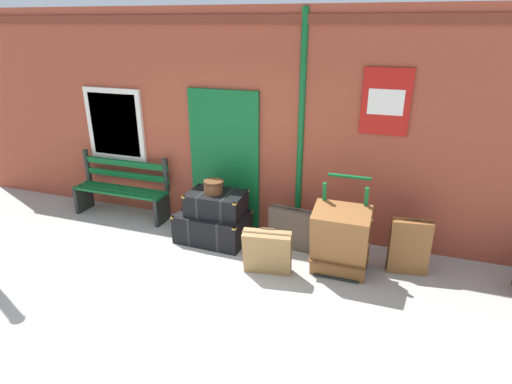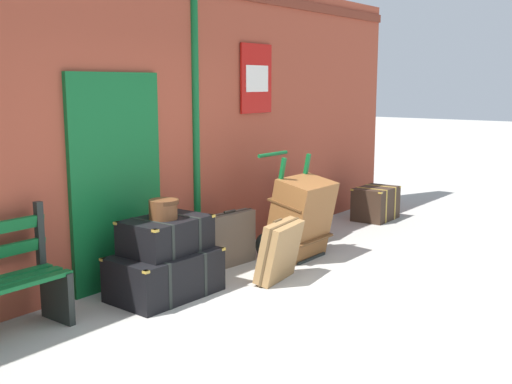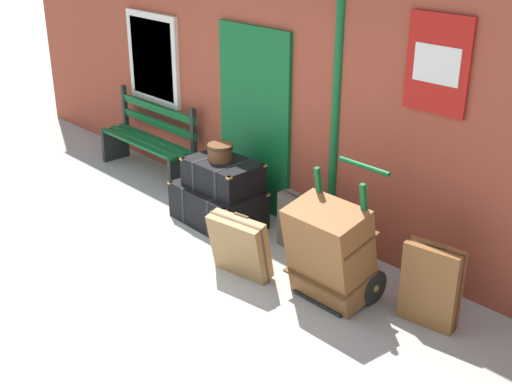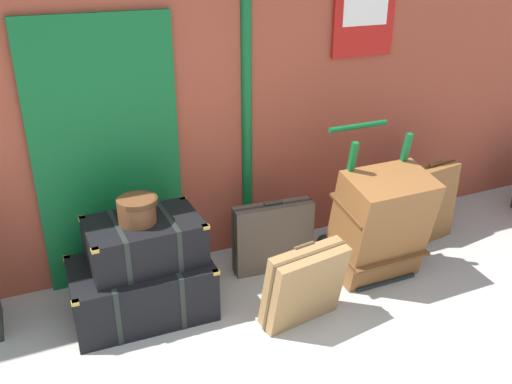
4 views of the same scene
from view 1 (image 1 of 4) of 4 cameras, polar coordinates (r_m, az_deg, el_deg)
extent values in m
plane|color=#A3A099|center=(4.82, -11.91, -16.75)|extent=(60.00, 60.00, 0.00)
cube|color=#9E422D|center=(6.28, -0.90, 9.29)|extent=(10.40, 0.30, 3.20)
cube|color=maroon|center=(5.97, -1.57, 22.37)|extent=(10.40, 0.03, 0.12)
cube|color=#0F5B28|center=(6.39, -4.30, 4.35)|extent=(1.10, 0.05, 2.10)
cube|color=#093718|center=(6.38, -4.34, 4.32)|extent=(0.06, 0.02, 2.10)
cube|color=silver|center=(7.24, -18.54, 8.67)|extent=(1.04, 0.06, 1.16)
cube|color=silver|center=(7.22, -18.62, 8.63)|extent=(0.88, 0.02, 1.00)
cylinder|color=#0F5B28|center=(5.91, 6.10, 8.36)|extent=(0.09, 0.09, 3.14)
cube|color=#B7140F|center=(5.66, 17.19, 11.57)|extent=(0.60, 0.02, 0.84)
cube|color=white|center=(5.64, 17.18, 11.55)|extent=(0.44, 0.01, 0.32)
cube|color=#0F5B28|center=(7.06, -18.61, -0.19)|extent=(1.60, 0.09, 0.04)
cube|color=#0F5B28|center=(7.17, -17.94, 0.20)|extent=(1.60, 0.09, 0.04)
cube|color=#0F5B28|center=(7.27, -17.30, 0.59)|extent=(1.60, 0.09, 0.04)
cube|color=#0F5B28|center=(7.25, -17.20, 2.23)|extent=(1.60, 0.05, 0.10)
cube|color=#0F5B28|center=(7.19, -17.38, 3.73)|extent=(1.60, 0.05, 0.10)
cube|color=black|center=(7.71, -22.30, -0.66)|extent=(0.06, 0.40, 0.45)
cube|color=black|center=(7.69, -21.88, 3.36)|extent=(0.06, 0.06, 0.56)
cube|color=black|center=(6.84, -12.59, -2.32)|extent=(0.06, 0.40, 0.45)
cube|color=black|center=(6.81, -12.08, 2.20)|extent=(0.06, 0.06, 0.56)
cube|color=black|center=(6.19, -5.88, -4.71)|extent=(1.02, 0.68, 0.42)
cube|color=black|center=(6.29, -7.71, -4.36)|extent=(0.06, 0.65, 0.43)
cube|color=black|center=(6.10, -3.98, -5.07)|extent=(0.06, 0.65, 0.43)
cube|color=#B79338|center=(6.09, -11.26, -3.43)|extent=(0.05, 0.05, 0.02)
cube|color=#B79338|center=(5.67, -2.98, -5.01)|extent=(0.05, 0.05, 0.02)
cube|color=#B79338|center=(6.56, -8.51, -1.35)|extent=(0.05, 0.05, 0.02)
cube|color=#B79338|center=(6.17, -0.70, -2.66)|extent=(0.05, 0.05, 0.02)
cube|color=silver|center=(5.94, -6.81, -6.00)|extent=(0.36, 0.01, 0.10)
cube|color=black|center=(6.04, -5.40, -1.54)|extent=(0.81, 0.55, 0.32)
cube|color=black|center=(6.11, -6.95, -1.33)|extent=(0.04, 0.55, 0.33)
cube|color=black|center=(5.97, -3.81, -1.77)|extent=(0.04, 0.55, 0.33)
cube|color=#B79338|center=(5.93, -9.78, -0.67)|extent=(0.05, 0.05, 0.02)
cube|color=#B79338|center=(5.63, -2.91, -1.62)|extent=(0.05, 0.05, 0.02)
cube|color=#B79338|center=(6.34, -7.71, 0.98)|extent=(0.05, 0.05, 0.02)
cube|color=#B79338|center=(6.06, -1.21, 0.18)|extent=(0.05, 0.05, 0.02)
cylinder|color=brown|center=(5.95, -5.82, 0.70)|extent=(0.27, 0.27, 0.18)
cylinder|color=#432715|center=(5.92, -5.75, 1.34)|extent=(0.28, 0.28, 0.04)
cube|color=black|center=(5.55, 10.98, -10.75)|extent=(0.56, 0.28, 0.03)
cube|color=#0F5B28|center=(5.47, 9.15, -4.17)|extent=(0.04, 0.26, 1.19)
cube|color=#0F5B28|center=(5.43, 14.36, -4.86)|extent=(0.04, 0.26, 1.19)
cylinder|color=#0F5B28|center=(5.42, 12.56, 2.05)|extent=(0.54, 0.04, 0.04)
cylinder|color=black|center=(5.74, 8.31, -7.71)|extent=(0.04, 0.32, 0.32)
cylinder|color=#B79338|center=(5.74, 8.31, -7.71)|extent=(0.07, 0.06, 0.06)
cylinder|color=black|center=(5.68, 14.72, -8.59)|extent=(0.04, 0.32, 0.32)
cylinder|color=#B79338|center=(5.68, 14.72, -8.59)|extent=(0.07, 0.06, 0.06)
cube|color=brown|center=(5.34, 11.36, -6.48)|extent=(0.68, 0.61, 0.95)
cube|color=brown|center=(5.43, 11.21, -8.28)|extent=(0.70, 0.46, 0.11)
cube|color=brown|center=(5.25, 11.52, -4.61)|extent=(0.70, 0.46, 0.11)
cube|color=brown|center=(5.68, 20.03, -6.95)|extent=(0.51, 0.24, 0.72)
cylinder|color=#4F3018|center=(5.51, 20.54, -3.48)|extent=(0.16, 0.05, 0.03)
cube|color=#482C16|center=(5.68, 20.03, -6.95)|extent=(0.50, 0.10, 0.73)
cube|color=olive|center=(5.32, 1.54, -8.15)|extent=(0.63, 0.38, 0.62)
cylinder|color=brown|center=(5.19, 1.65, -5.02)|extent=(0.16, 0.05, 0.03)
cube|color=brown|center=(5.32, 1.54, -8.15)|extent=(0.63, 0.24, 0.61)
cube|color=#51473D|center=(5.94, 4.94, -4.98)|extent=(0.68, 0.22, 0.59)
cylinder|color=#302A24|center=(5.80, 5.04, -2.21)|extent=(0.16, 0.04, 0.03)
cube|color=#2C2721|center=(5.94, 4.94, -4.98)|extent=(0.68, 0.09, 0.60)
camera|label=2|loc=(6.51, -61.98, 1.52)|focal=43.72mm
camera|label=3|loc=(2.86, 96.76, 3.76)|focal=46.58mm
camera|label=4|loc=(3.44, -44.77, 8.40)|focal=39.02mm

